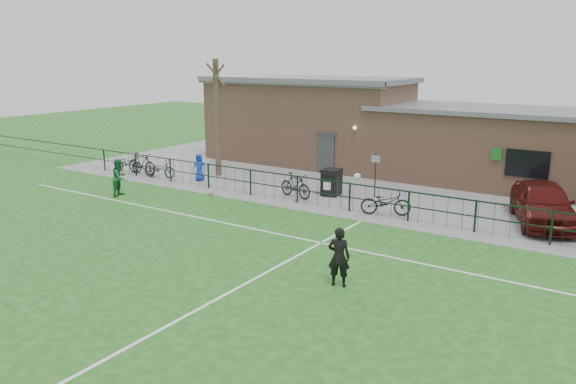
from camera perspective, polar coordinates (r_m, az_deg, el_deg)
The scene contains 21 objects.
ground at distance 17.15m, azimuth -9.31°, elevation -7.55°, with size 90.00×90.00×0.00m, color #1B5619.
paving_strip at distance 28.12m, azimuth 9.57°, elevation 0.88°, with size 34.00×13.00×0.02m, color gray.
pitch_line_touch at distance 23.17m, azimuth 3.81°, elevation -1.74°, with size 28.00×0.10×0.01m, color white.
pitch_line_mid at distance 20.08m, azimuth -1.57°, elevation -4.16°, with size 28.00×0.10×0.01m, color white.
pitch_line_perp at distance 15.95m, azimuth -3.94°, elevation -9.06°, with size 0.10×16.00×0.01m, color white.
perimeter_fence at distance 23.19m, azimuth 4.08°, elevation -0.21°, with size 28.00×0.10×1.20m, color black.
bare_tree at distance 29.34m, azimuth -7.22°, elevation 7.41°, with size 0.30×0.30×6.00m, color #443729.
wheelie_bin_left at distance 25.26m, azimuth 4.42°, elevation 0.78°, with size 0.68×0.77×1.02m, color black.
wheelie_bin_right at distance 25.36m, azimuth 4.44°, elevation 0.92°, with size 0.72×0.82×1.10m, color black.
sign_post at distance 24.96m, azimuth 8.85°, elevation 1.65°, with size 0.06×0.06×2.00m, color black.
car_maroon at distance 22.93m, azimuth 24.48°, elevation -1.02°, with size 1.89×4.71×1.60m, color #4A0F0D.
bicycle_a at distance 31.54m, azimuth -15.96°, elevation 2.84°, with size 0.64×1.83×0.96m, color black.
bicycle_b at distance 30.72m, azimuth -14.64°, elevation 2.83°, with size 0.54×1.92×1.16m, color black.
bicycle_c at distance 29.70m, azimuth -12.91°, elevation 2.32°, with size 0.61×1.75×0.92m, color black.
bicycle_d at distance 24.81m, azimuth 0.75°, elevation 0.67°, with size 0.51×1.82×1.09m, color black.
bicycle_e at distance 22.43m, azimuth 9.90°, elevation -1.04°, with size 0.68×1.96×1.03m, color black.
spectator_child at distance 28.52m, azimuth -9.00°, elevation 2.50°, with size 0.67×0.43×1.37m, color blue.
goalkeeper_kick at distance 15.47m, azimuth 5.24°, elevation -6.34°, with size 1.35×3.19×2.57m.
outfield_player at distance 26.29m, azimuth -16.73°, elevation 1.43°, with size 0.81×0.63×1.67m, color #1C6331.
ball_ground at distance 25.65m, azimuth -7.86°, elevation -0.05°, with size 0.24×0.24×0.24m, color silver.
clubhouse at distance 30.80m, azimuth 10.52°, elevation 6.13°, with size 24.25×5.40×4.96m.
Camera 1 is at (10.97, -11.65, 6.17)m, focal length 35.00 mm.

